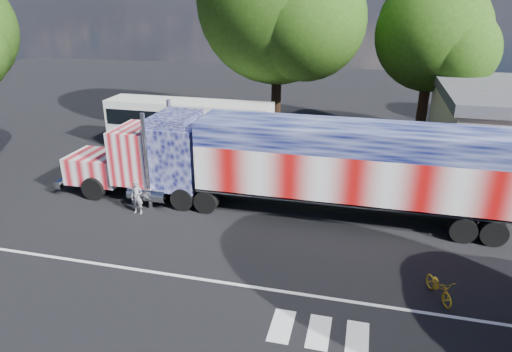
% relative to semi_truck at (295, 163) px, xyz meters
% --- Properties ---
extents(ground, '(100.00, 100.00, 0.00)m').
position_rel_semi_truck_xyz_m(ground, '(-1.76, -3.63, -2.49)').
color(ground, black).
extents(lane_markings, '(30.00, 2.67, 0.01)m').
position_rel_semi_truck_xyz_m(lane_markings, '(-0.05, -7.40, -2.48)').
color(lane_markings, silver).
rests_on(lane_markings, ground).
extents(semi_truck, '(22.69, 3.58, 4.84)m').
position_rel_semi_truck_xyz_m(semi_truck, '(0.00, 0.00, 0.00)').
color(semi_truck, black).
rests_on(semi_truck, ground).
extents(coach_bus, '(11.29, 2.63, 3.28)m').
position_rel_semi_truck_xyz_m(coach_bus, '(-8.52, 7.82, -0.79)').
color(coach_bus, silver).
rests_on(coach_bus, ground).
extents(woman, '(0.62, 0.41, 1.69)m').
position_rel_semi_truck_xyz_m(woman, '(-7.31, -2.13, -1.64)').
color(woman, slate).
rests_on(woman, ground).
extents(bicycle, '(1.19, 1.75, 0.87)m').
position_rel_semi_truck_xyz_m(bicycle, '(6.10, -5.63, -2.06)').
color(bicycle, gold).
rests_on(bicycle, ground).
extents(tree_n_mid, '(11.47, 10.93, 14.90)m').
position_rel_semi_truck_xyz_m(tree_n_mid, '(-3.21, 11.87, 6.89)').
color(tree_n_mid, black).
rests_on(tree_n_mid, ground).
extents(tree_ne_a, '(7.86, 7.48, 11.15)m').
position_rel_semi_truck_xyz_m(tree_ne_a, '(6.97, 13.19, 4.87)').
color(tree_ne_a, black).
rests_on(tree_ne_a, ground).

